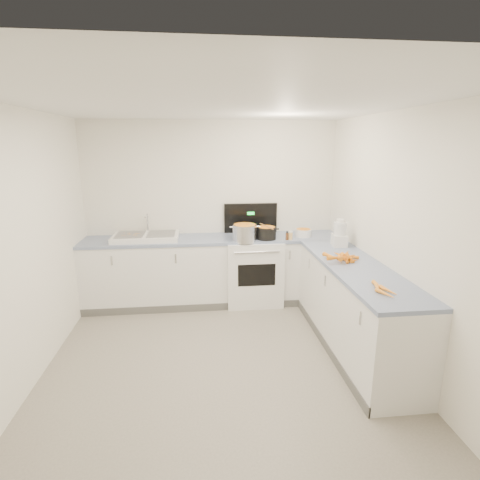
{
  "coord_description": "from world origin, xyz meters",
  "views": [
    {
      "loc": [
        -0.19,
        -3.27,
        2.17
      ],
      "look_at": [
        0.3,
        1.1,
        1.05
      ],
      "focal_mm": 28.0,
      "sensor_mm": 36.0,
      "label": 1
    }
  ],
  "objects": [
    {
      "name": "floor",
      "position": [
        0.0,
        0.0,
        0.0
      ],
      "size": [
        3.5,
        4.0,
        0.0
      ],
      "primitive_type": null,
      "color": "gray",
      "rests_on": "ground"
    },
    {
      "name": "ceiling",
      "position": [
        0.0,
        0.0,
        2.5
      ],
      "size": [
        3.5,
        4.0,
        0.0
      ],
      "primitive_type": null,
      "rotation": [
        3.14,
        0.0,
        0.0
      ],
      "color": "white",
      "rests_on": "ground"
    },
    {
      "name": "wall_back",
      "position": [
        0.0,
        2.0,
        1.25
      ],
      "size": [
        3.5,
        0.0,
        2.5
      ],
      "primitive_type": null,
      "rotation": [
        1.57,
        0.0,
        0.0
      ],
      "color": "white",
      "rests_on": "ground"
    },
    {
      "name": "wall_front",
      "position": [
        0.0,
        -2.0,
        1.25
      ],
      "size": [
        3.5,
        0.0,
        2.5
      ],
      "primitive_type": null,
      "rotation": [
        -1.57,
        0.0,
        0.0
      ],
      "color": "white",
      "rests_on": "ground"
    },
    {
      "name": "wall_left",
      "position": [
        -1.75,
        0.0,
        1.25
      ],
      "size": [
        0.0,
        4.0,
        2.5
      ],
      "primitive_type": null,
      "rotation": [
        1.57,
        0.0,
        1.57
      ],
      "color": "white",
      "rests_on": "ground"
    },
    {
      "name": "wall_right",
      "position": [
        1.75,
        0.0,
        1.25
      ],
      "size": [
        0.0,
        4.0,
        2.5
      ],
      "primitive_type": null,
      "rotation": [
        1.57,
        0.0,
        -1.57
      ],
      "color": "white",
      "rests_on": "ground"
    },
    {
      "name": "counter_back",
      "position": [
        0.0,
        1.7,
        0.47
      ],
      "size": [
        3.5,
        0.62,
        0.94
      ],
      "color": "white",
      "rests_on": "ground"
    },
    {
      "name": "counter_right",
      "position": [
        1.45,
        0.3,
        0.47
      ],
      "size": [
        0.62,
        2.2,
        0.94
      ],
      "color": "white",
      "rests_on": "ground"
    },
    {
      "name": "stove",
      "position": [
        0.55,
        1.69,
        0.47
      ],
      "size": [
        0.76,
        0.65,
        1.36
      ],
      "color": "white",
      "rests_on": "ground"
    },
    {
      "name": "sink",
      "position": [
        -0.9,
        1.7,
        0.98
      ],
      "size": [
        0.86,
        0.52,
        0.31
      ],
      "color": "white",
      "rests_on": "counter_back"
    },
    {
      "name": "steel_pot",
      "position": [
        0.41,
        1.51,
        1.04
      ],
      "size": [
        0.36,
        0.36,
        0.23
      ],
      "primitive_type": "cylinder",
      "rotation": [
        0.0,
        0.0,
        -0.14
      ],
      "color": "silver",
      "rests_on": "stove"
    },
    {
      "name": "black_pot",
      "position": [
        0.7,
        1.54,
        1.01
      ],
      "size": [
        0.28,
        0.28,
        0.19
      ],
      "primitive_type": "cylinder",
      "rotation": [
        0.0,
        0.0,
        -0.09
      ],
      "color": "black",
      "rests_on": "stove"
    },
    {
      "name": "wooden_spoon",
      "position": [
        0.7,
        1.54,
        1.12
      ],
      "size": [
        0.12,
        0.39,
        0.02
      ],
      "primitive_type": "cylinder",
      "rotation": [
        1.57,
        0.0,
        0.27
      ],
      "color": "#AD7A47",
      "rests_on": "black_pot"
    },
    {
      "name": "mixing_bowl",
      "position": [
        1.24,
        1.63,
        0.99
      ],
      "size": [
        0.23,
        0.23,
        0.1
      ],
      "primitive_type": "cylinder",
      "rotation": [
        0.0,
        0.0,
        -0.01
      ],
      "color": "white",
      "rests_on": "counter_back"
    },
    {
      "name": "extract_bottle",
      "position": [
        0.97,
        1.46,
        0.99
      ],
      "size": [
        0.04,
        0.04,
        0.09
      ],
      "primitive_type": "cylinder",
      "color": "#593319",
      "rests_on": "counter_back"
    },
    {
      "name": "spice_jar",
      "position": [
        1.02,
        1.48,
        0.99
      ],
      "size": [
        0.06,
        0.06,
        0.1
      ],
      "primitive_type": "cylinder",
      "color": "#E5B266",
      "rests_on": "counter_back"
    },
    {
      "name": "food_processor",
      "position": [
        1.55,
        1.09,
        1.09
      ],
      "size": [
        0.19,
        0.22,
        0.34
      ],
      "color": "white",
      "rests_on": "counter_right"
    },
    {
      "name": "carrot_pile",
      "position": [
        1.37,
        0.49,
        0.98
      ],
      "size": [
        0.42,
        0.41,
        0.09
      ],
      "color": "orange",
      "rests_on": "counter_right"
    },
    {
      "name": "peeled_carrots",
      "position": [
        1.37,
        -0.4,
        0.96
      ],
      "size": [
        0.16,
        0.37,
        0.04
      ],
      "color": "orange",
      "rests_on": "counter_right"
    },
    {
      "name": "peelings",
      "position": [
        -1.08,
        1.69,
        1.02
      ],
      "size": [
        0.24,
        0.23,
        0.01
      ],
      "color": "tan",
      "rests_on": "sink"
    }
  ]
}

